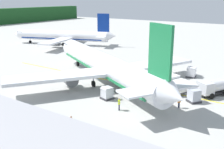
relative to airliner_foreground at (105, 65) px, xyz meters
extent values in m
cube|color=#A8A8A3|center=(7.44, 32.40, -3.49)|extent=(240.00, 320.00, 0.20)
cylinder|color=silver|center=(0.28, 0.50, 0.11)|extent=(20.79, 33.32, 3.80)
cone|color=silver|center=(9.59, 17.29, 0.11)|extent=(4.32, 3.85, 3.61)
cone|color=silver|center=(-9.24, -16.64, 0.51)|extent=(4.38, 4.37, 3.23)
cube|color=#192333|center=(8.53, 15.36, 0.96)|extent=(3.99, 3.67, 0.60)
cube|color=silver|center=(-8.69, 3.18, -0.56)|extent=(15.86, 13.11, 0.50)
cylinder|color=slate|center=(-5.42, 3.43, -1.76)|extent=(3.48, 3.87, 2.20)
cube|color=silver|center=(7.30, -5.69, -0.56)|extent=(16.60, 10.68, 0.50)
cylinder|color=slate|center=(5.77, -2.78, -1.76)|extent=(3.48, 3.87, 2.20)
cube|color=#19723F|center=(-7.73, -13.93, 5.26)|extent=(2.45, 4.02, 6.50)
cube|color=silver|center=(-7.73, -13.93, 0.51)|extent=(10.65, 7.84, 0.24)
cube|color=#19723F|center=(0.28, 0.50, -0.94)|extent=(18.88, 30.08, 0.36)
cylinder|color=black|center=(6.91, 12.46, -2.84)|extent=(0.84, 1.13, 1.10)
cylinder|color=gray|center=(6.91, 12.46, -2.04)|extent=(0.20, 0.20, 0.50)
cylinder|color=black|center=(-2.73, 0.45, -2.84)|extent=(0.84, 1.13, 1.10)
cylinder|color=gray|center=(-2.73, 0.45, -2.04)|extent=(0.20, 0.20, 0.50)
cylinder|color=black|center=(1.82, -2.08, -2.84)|extent=(0.84, 1.13, 1.10)
cylinder|color=gray|center=(1.82, -2.08, -2.04)|extent=(0.20, 0.20, 0.50)
cylinder|color=white|center=(25.79, 35.85, -0.43)|extent=(13.66, 29.70, 3.22)
cone|color=white|center=(20.12, 51.09, -0.43)|extent=(3.58, 2.97, 3.06)
cone|color=white|center=(31.59, 20.29, -0.09)|extent=(3.51, 3.50, 2.74)
cube|color=#192333|center=(20.77, 49.34, 0.30)|extent=(3.27, 2.86, 0.51)
cube|color=white|center=(19.13, 31.56, -0.99)|extent=(14.14, 7.31, 0.42)
cylinder|color=slate|center=(20.77, 33.80, -2.01)|extent=(2.69, 3.19, 1.86)
cube|color=white|center=(33.64, 36.96, -0.99)|extent=(13.95, 9.67, 0.42)
cylinder|color=slate|center=(30.93, 37.58, -2.01)|extent=(2.69, 3.19, 1.86)
cube|color=navy|center=(30.67, 22.75, 3.94)|extent=(1.59, 3.60, 5.51)
cube|color=white|center=(30.67, 22.75, -0.09)|extent=(9.20, 5.61, 0.20)
cube|color=navy|center=(25.79, 35.85, -1.31)|extent=(12.44, 26.79, 0.30)
cylinder|color=black|center=(21.75, 46.71, -2.92)|extent=(0.60, 0.98, 0.93)
cylinder|color=gray|center=(21.75, 46.71, -2.25)|extent=(0.17, 0.17, 0.42)
cylinder|color=black|center=(24.17, 33.89, -2.92)|extent=(0.60, 0.98, 0.93)
cylinder|color=gray|center=(24.17, 33.89, -2.25)|extent=(0.17, 0.17, 0.42)
cylinder|color=black|center=(28.30, 35.42, -2.92)|extent=(0.60, 0.98, 0.93)
cylinder|color=gray|center=(28.30, 35.42, -2.25)|extent=(0.17, 0.17, 0.42)
cube|color=white|center=(1.91, -13.16, -1.89)|extent=(2.69, 2.45, 1.80)
cube|color=#192333|center=(1.61, -13.95, -1.53)|extent=(1.76, 0.72, 0.94)
cube|color=white|center=(2.87, -10.55, -1.71)|extent=(3.37, 4.29, 2.17)
cube|color=#262628|center=(2.56, -11.40, -2.87)|extent=(3.38, 5.75, 0.16)
cylinder|color=black|center=(3.04, -13.26, -2.94)|extent=(0.58, 0.94, 0.90)
cylinder|color=black|center=(0.98, -12.49, -2.94)|extent=(0.58, 0.94, 0.90)
cylinder|color=black|center=(3.91, -10.94, -2.94)|extent=(0.58, 0.94, 0.90)
cylinder|color=black|center=(1.84, -10.17, -2.94)|extent=(0.58, 0.94, 0.90)
cube|color=silver|center=(3.10, -16.84, -1.89)|extent=(2.65, 2.80, 1.80)
cube|color=#192333|center=(2.36, -16.42, -1.53)|extent=(0.99, 1.64, 0.94)
cylinder|color=silver|center=(5.94, -18.46, -1.89)|extent=(4.80, 3.80, 1.80)
cube|color=#262628|center=(5.16, -18.02, -2.87)|extent=(6.44, 4.58, 0.16)
cylinder|color=black|center=(2.82, -17.94, -2.94)|extent=(0.92, 0.69, 0.90)
cylinder|color=black|center=(3.91, -16.03, -2.94)|extent=(0.92, 0.69, 0.90)
cylinder|color=black|center=(6.49, -17.51, -2.94)|extent=(0.92, 0.69, 0.90)
cube|color=#4C4C51|center=(-18.14, 0.88, -2.67)|extent=(3.63, 4.21, 0.24)
cube|color=#2D2D33|center=(-17.95, 0.52, -1.69)|extent=(2.54, 3.71, 1.60)
cube|color=#262628|center=(-18.56, 1.67, -2.87)|extent=(3.89, 5.49, 0.16)
cylinder|color=black|center=(-18.29, 3.51, -2.94)|extent=(0.67, 0.93, 0.90)
cylinder|color=black|center=(-19.11, 0.36, -2.94)|extent=(0.67, 0.93, 0.90)
cylinder|color=black|center=(-17.16, 1.39, -2.94)|extent=(0.67, 0.93, 0.90)
cube|color=#333338|center=(12.57, -11.45, -3.24)|extent=(1.92, 1.92, 0.30)
cube|color=silver|center=(12.57, -11.45, -2.26)|extent=(1.70, 1.70, 1.66)
cube|color=silver|center=(12.50, -10.92, -1.58)|extent=(1.61, 0.81, 0.56)
cube|color=#333338|center=(0.07, -16.12, -3.24)|extent=(2.31, 2.31, 0.30)
cube|color=#B2B7C1|center=(0.07, -16.12, -2.27)|extent=(2.03, 2.03, 1.64)
cube|color=#B2B7C1|center=(0.36, -15.71, -1.60)|extent=(1.55, 1.34, 0.55)
cube|color=#333338|center=(-6.12, -4.86, -3.24)|extent=(2.03, 2.03, 0.30)
cube|color=silver|center=(-6.12, -4.86, -2.31)|extent=(1.78, 1.78, 1.56)
cube|color=silver|center=(-6.60, -4.71, -1.68)|extent=(0.99, 1.56, 0.54)
cylinder|color=#191E33|center=(-8.74, -8.72, -2.95)|extent=(0.14, 0.14, 0.87)
cylinder|color=#191E33|center=(-8.57, -8.66, -2.95)|extent=(0.14, 0.14, 0.87)
cube|color=#CCE519|center=(-8.66, -8.69, -2.19)|extent=(0.49, 0.36, 0.66)
cube|color=silver|center=(-8.66, -8.69, -2.16)|extent=(0.50, 0.37, 0.06)
sphere|color=tan|center=(-8.66, -8.69, -1.74)|extent=(0.24, 0.24, 0.24)
cylinder|color=#CCE519|center=(-8.91, -8.79, -2.16)|extent=(0.09, 0.09, 0.62)
cylinder|color=#CCE519|center=(-8.40, -8.60, -2.16)|extent=(0.09, 0.09, 0.62)
cylinder|color=#191E33|center=(-16.72, -7.35, -2.95)|extent=(0.14, 0.14, 0.88)
cylinder|color=#191E33|center=(-16.59, -7.22, -2.95)|extent=(0.14, 0.14, 0.88)
cube|color=orange|center=(-16.65, -7.29, -2.18)|extent=(0.47, 0.47, 0.66)
cube|color=silver|center=(-16.65, -7.29, -2.15)|extent=(0.48, 0.48, 0.06)
sphere|color=tan|center=(-16.65, -7.29, -1.73)|extent=(0.24, 0.24, 0.24)
cylinder|color=orange|center=(-16.84, -7.48, -2.15)|extent=(0.09, 0.09, 0.63)
cylinder|color=orange|center=(-16.46, -7.09, -2.15)|extent=(0.09, 0.09, 0.63)
cylinder|color=#191E33|center=(-1.66, -6.27, -2.98)|extent=(0.14, 0.14, 0.83)
cylinder|color=#191E33|center=(-1.63, -6.45, -2.98)|extent=(0.14, 0.14, 0.83)
cube|color=orange|center=(-1.64, -6.36, -2.25)|extent=(0.30, 0.47, 0.62)
cube|color=silver|center=(-1.64, -6.36, -2.22)|extent=(0.31, 0.48, 0.06)
sphere|color=tan|center=(-1.64, -6.36, -1.83)|extent=(0.22, 0.22, 0.22)
cylinder|color=orange|center=(-1.69, -6.09, -2.22)|extent=(0.09, 0.09, 0.59)
cylinder|color=orange|center=(-1.60, -6.62, -2.22)|extent=(0.09, 0.09, 0.59)
cylinder|color=#191E33|center=(-3.36, -15.10, -2.98)|extent=(0.14, 0.14, 0.82)
cylinder|color=#191E33|center=(-3.19, -15.15, -2.98)|extent=(0.14, 0.14, 0.82)
cube|color=orange|center=(-3.28, -15.12, -2.26)|extent=(0.48, 0.33, 0.61)
cube|color=silver|center=(-3.28, -15.12, -2.23)|extent=(0.49, 0.34, 0.06)
sphere|color=tan|center=(-3.28, -15.12, -1.85)|extent=(0.22, 0.22, 0.22)
cylinder|color=orange|center=(-3.54, -15.05, -2.23)|extent=(0.09, 0.09, 0.58)
cylinder|color=orange|center=(-3.01, -15.19, -2.23)|extent=(0.09, 0.09, 0.58)
cube|color=yellow|center=(1.92, -4.50, -3.39)|extent=(0.30, 60.00, 0.01)
camera|label=1|loc=(-37.71, -27.49, 11.51)|focal=43.79mm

